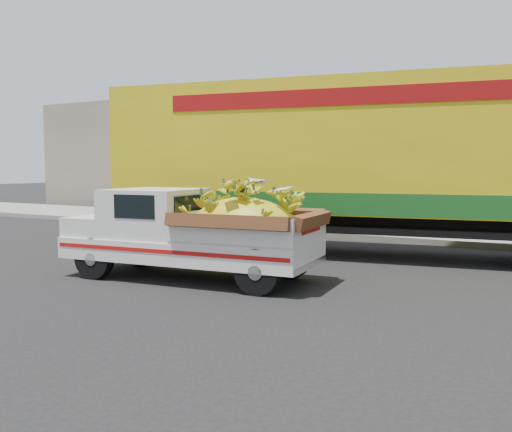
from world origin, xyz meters
The scene contains 6 objects.
ground centered at (0.00, 0.00, 0.00)m, with size 100.00×100.00×0.00m, color black.
curb centered at (0.00, 6.12, 0.07)m, with size 60.00×0.25×0.15m, color gray.
sidewalk centered at (0.00, 8.22, 0.07)m, with size 60.00×4.00×0.14m, color gray.
building_left centered at (-8.00, 14.12, 2.50)m, with size 18.00×6.00×5.00m, color gray.
pickup_truck centered at (0.88, -0.40, 0.84)m, with size 4.61×2.08×1.57m.
semi_trailer centered at (2.45, 3.67, 2.12)m, with size 12.07×4.39×3.80m.
Camera 1 is at (6.47, -8.42, 1.97)m, focal length 40.00 mm.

